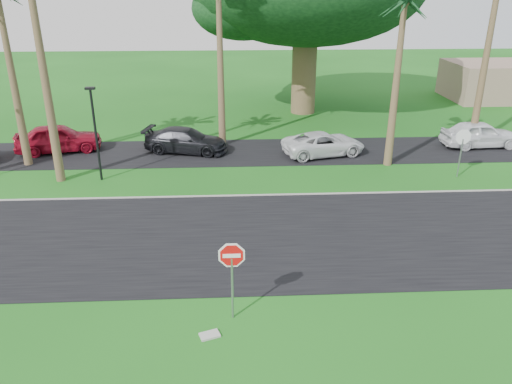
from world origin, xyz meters
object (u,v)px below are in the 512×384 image
at_px(car_dark, 186,141).
at_px(car_pickup, 480,134).
at_px(stop_sign_far, 462,143).
at_px(car_minivan, 324,144).
at_px(stop_sign_near, 232,265).
at_px(car_red, 59,138).

relative_size(car_dark, car_pickup, 1.05).
relative_size(stop_sign_far, car_pickup, 0.57).
xyz_separation_m(car_dark, car_minivan, (7.87, -0.92, -0.04)).
xyz_separation_m(stop_sign_near, car_pickup, (14.89, 15.84, -1.00)).
bearing_deg(car_minivan, car_red, 71.08).
height_order(stop_sign_near, car_red, stop_sign_near).
relative_size(stop_sign_far, car_red, 0.55).
bearing_deg(stop_sign_far, car_red, -13.50).
distance_m(car_minivan, car_pickup, 9.66).
height_order(stop_sign_near, car_minivan, stop_sign_near).
distance_m(stop_sign_far, car_minivan, 7.36).
bearing_deg(car_minivan, car_dark, 69.50).
relative_size(car_minivan, car_pickup, 1.03).
height_order(car_red, car_dark, car_red).
bearing_deg(car_dark, car_pickup, -76.85).
height_order(car_dark, car_minivan, car_dark).
relative_size(car_red, car_dark, 0.99).
bearing_deg(car_minivan, car_pickup, -97.58).
height_order(stop_sign_far, car_minivan, stop_sign_far).
relative_size(stop_sign_near, car_pickup, 0.57).
xyz_separation_m(stop_sign_near, car_minivan, (5.29, 14.79, -1.12)).
bearing_deg(stop_sign_far, car_pickup, -124.98).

